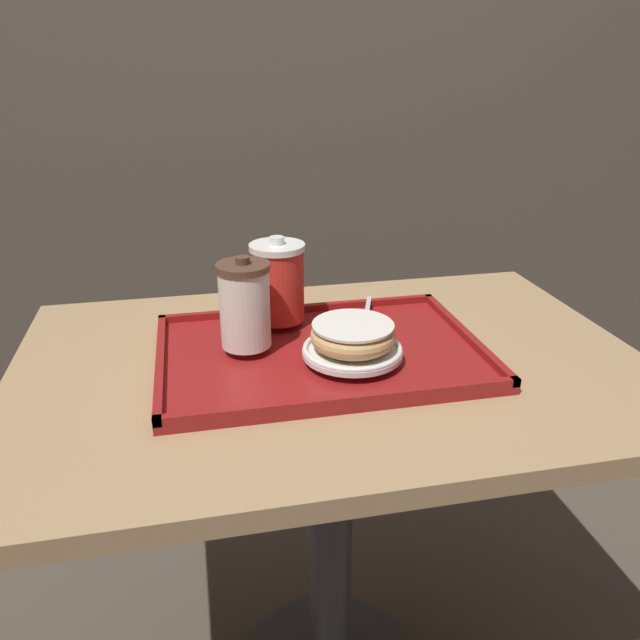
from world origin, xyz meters
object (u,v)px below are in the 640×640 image
Objects in this scene: coffee_cup_front at (245,305)px; spoon at (366,319)px; donut_chocolate_glazed at (353,335)px; coffee_cup_rear at (278,282)px.

coffee_cup_front is 0.22m from spoon.
coffee_cup_rear is at bearing 118.48° from donut_chocolate_glazed.
coffee_cup_front reaches higher than spoon.
donut_chocolate_glazed is at bearing -24.13° from coffee_cup_front.
coffee_cup_rear reaches higher than donut_chocolate_glazed.
coffee_cup_front is 0.99× the size of coffee_cup_rear.
spoon is (0.20, 0.05, -0.06)m from coffee_cup_front.
donut_chocolate_glazed is (0.15, -0.07, -0.03)m from coffee_cup_front.
coffee_cup_front is at bearing -57.17° from spoon.
coffee_cup_front is 1.12× the size of donut_chocolate_glazed.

